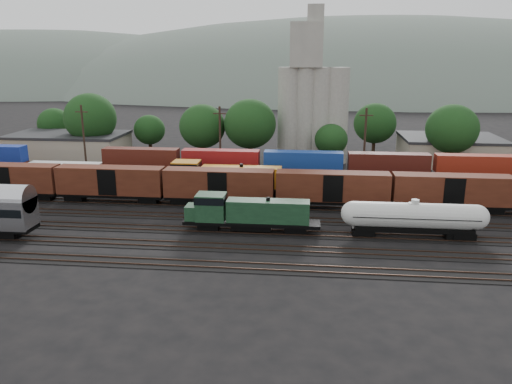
# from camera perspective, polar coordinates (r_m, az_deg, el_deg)

# --- Properties ---
(ground) EXTENTS (600.00, 600.00, 0.00)m
(ground) POSITION_cam_1_polar(r_m,az_deg,el_deg) (63.63, 3.20, -3.18)
(ground) COLOR black
(tracks) EXTENTS (180.00, 33.20, 0.20)m
(tracks) POSITION_cam_1_polar(r_m,az_deg,el_deg) (63.61, 3.20, -3.14)
(tracks) COLOR black
(tracks) RESTS_ON ground
(green_locomotive) EXTENTS (16.03, 2.83, 4.24)m
(green_locomotive) POSITION_cam_1_polar(r_m,az_deg,el_deg) (58.51, -1.36, -2.34)
(green_locomotive) COLOR black
(green_locomotive) RESTS_ON ground
(tank_car_a) EXTENTS (16.40, 2.94, 4.30)m
(tank_car_a) POSITION_cam_1_polar(r_m,az_deg,el_deg) (59.26, 17.61, -2.72)
(tank_car_a) COLOR silver
(tank_car_a) RESTS_ON ground
(tank_car_b) EXTENTS (14.96, 2.68, 3.92)m
(tank_car_b) POSITION_cam_1_polar(r_m,az_deg,el_deg) (59.25, 17.22, -2.90)
(tank_car_b) COLOR silver
(tank_car_b) RESTS_ON ground
(orange_locomotive) EXTENTS (19.48, 3.25, 4.87)m
(orange_locomotive) POSITION_cam_1_polar(r_m,az_deg,el_deg) (73.54, -4.23, 1.61)
(orange_locomotive) COLOR black
(orange_locomotive) RESTS_ON ground
(boxcar_string) EXTENTS (122.80, 2.90, 4.20)m
(boxcar_string) POSITION_cam_1_polar(r_m,az_deg,el_deg) (70.29, -10.43, 1.04)
(boxcar_string) COLOR black
(boxcar_string) RESTS_ON ground
(container_wall) EXTENTS (160.68, 2.60, 5.80)m
(container_wall) POSITION_cam_1_polar(r_m,az_deg,el_deg) (77.38, 1.95, 2.52)
(container_wall) COLOR black
(container_wall) RESTS_ON ground
(grain_silo) EXTENTS (13.40, 5.00, 29.00)m
(grain_silo) POSITION_cam_1_polar(r_m,az_deg,el_deg) (96.65, 6.41, 10.00)
(grain_silo) COLOR #9A978D
(grain_silo) RESTS_ON ground
(industrial_sheds) EXTENTS (119.38, 17.26, 5.10)m
(industrial_sheds) POSITION_cam_1_polar(r_m,az_deg,el_deg) (97.19, 8.24, 4.78)
(industrial_sheds) COLOR #9E937F
(industrial_sheds) RESTS_ON ground
(tree_band) EXTENTS (166.32, 21.64, 13.63)m
(tree_band) POSITION_cam_1_polar(r_m,az_deg,el_deg) (97.38, 5.99, 7.77)
(tree_band) COLOR black
(tree_band) RESTS_ON ground
(utility_poles) EXTENTS (122.20, 0.36, 12.00)m
(utility_poles) POSITION_cam_1_polar(r_m,az_deg,el_deg) (83.48, 4.06, 5.70)
(utility_poles) COLOR black
(utility_poles) RESTS_ON ground
(distant_hills) EXTENTS (860.00, 286.00, 130.00)m
(distant_hills) POSITION_cam_1_polar(r_m,az_deg,el_deg) (323.51, 9.87, 7.99)
(distant_hills) COLOR #59665B
(distant_hills) RESTS_ON ground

